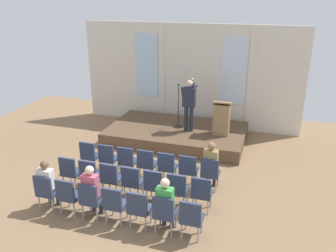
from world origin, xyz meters
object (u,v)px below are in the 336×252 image
Objects in this scene: chair_r1_c4 at (154,184)px; chair_r1_c5 at (178,188)px; lectern at (221,118)px; chair_r1_c1 at (90,174)px; chair_r0_c3 at (147,162)px; chair_r2_c1 at (68,194)px; chair_r0_c1 at (108,157)px; chair_r2_c3 at (114,203)px; chair_r0_c4 at (167,165)px; audience_r2_c0 at (48,182)px; chair_r1_c3 at (132,180)px; chair_r2_c2 at (91,198)px; chair_r1_c6 at (202,192)px; chair_r0_c6 at (210,172)px; audience_r2_c5 at (166,202)px; chair_r0_c2 at (127,160)px; chair_r2_c6 at (191,217)px; mic_stand at (178,118)px; chair_r1_c0 at (70,170)px; chair_r0_c5 at (188,168)px; chair_r0_c0 at (90,154)px; audience_r0_c6 at (211,163)px; chair_r2_c5 at (164,212)px; audience_r2_c2 at (92,189)px; chair_r2_c0 at (47,190)px; chair_r2_c4 at (139,207)px; chair_r1_c2 at (111,177)px; speaker at (189,102)px.

chair_r1_c4 and chair_r1_c5 have the same top height.
lectern is 4.77m from chair_r1_c1.
chair_r2_c1 is (-1.17, -2.04, 0.00)m from chair_r0_c3.
chair_r0_c1 and chair_r2_c3 have the same top height.
chair_r1_c5 is at bearing -60.16° from chair_r0_c4.
chair_r1_c1 is at bearing 57.99° from audience_r2_c0.
chair_r2_c2 is at bearing -119.84° from chair_r1_c3.
chair_r0_c3 is 1.00× the size of chair_r1_c4.
chair_r1_c3 is 1.75m from chair_r1_c6.
chair_r0_c6 is 0.72× the size of audience_r2_c5.
chair_r0_c2 is 2.28m from audience_r2_c0.
chair_r2_c6 is at bearing -90.00° from chair_r1_c6.
mic_stand reaches higher than chair_r1_c0.
chair_r0_c1 is at bearing 156.45° from chair_r1_c5.
chair_r0_c2 is 1.00× the size of chair_r1_c0.
chair_r0_c6 is (0.58, 0.00, 0.00)m from chair_r0_c5.
audience_r2_c0 reaches higher than chair_r1_c0.
chair_r2_c6 is at bearing -16.20° from chair_r1_c0.
chair_r0_c0 is 1.17m from chair_r0_c2.
chair_r2_c3 is (0.58, 0.00, 0.00)m from chair_r2_c2.
audience_r0_c6 is 2.21m from chair_r2_c5.
audience_r2_c2 is at bearing -38.73° from chair_r1_c0.
chair_r0_c3 and chair_r1_c5 have the same top height.
chair_r0_c3 and chair_r2_c0 have the same top height.
chair_r1_c0 is at bearing 156.45° from chair_r2_c4.
audience_r2_c0 is (-1.17, -0.93, 0.18)m from chair_r1_c2.
chair_r0_c0 is 3.51m from chair_r0_c6.
chair_r1_c1 is (-1.75, -1.02, 0.00)m from chair_r0_c4.
lectern is at bearing 54.96° from chair_r1_c1.
chair_r1_c6 is (2.92, 0.00, 0.00)m from chair_r1_c1.
chair_r2_c4 is (2.34, -0.08, -0.18)m from audience_r2_c0.
chair_r1_c1 is 0.72× the size of audience_r2_c5.
speaker is 1.88× the size of chair_r0_c0.
chair_r0_c2 is 1.00× the size of chair_r1_c1.
chair_r0_c2 is at bearing 73.99° from chair_r2_c1.
speaker is at bearing 74.98° from chair_r1_c2.
chair_r2_c5 is at bearing -105.43° from audience_r0_c6.
chair_r1_c2 is at bearing 180.00° from chair_r1_c6.
chair_r0_c5 is at bearing 41.07° from chair_r1_c3.
lectern is 1.23× the size of chair_r1_c0.
chair_r0_c2 is at bearing -178.03° from audience_r0_c6.
chair_r2_c1 is at bearing -73.99° from chair_r0_c0.
chair_r2_c0 is at bearing -124.01° from lectern.
chair_r1_c3 is at bearing -111.83° from lectern.
chair_r1_c3 is 1.00× the size of chair_r2_c5.
chair_r0_c6 is at bearing 0.00° from chair_r0_c5.
chair_r2_c3 is 1.00× the size of chair_r2_c6.
chair_r1_c4 and chair_r2_c5 have the same top height.
chair_r1_c4 is (0.13, -3.87, -0.94)m from speaker.
chair_r0_c0 and chair_r1_c0 have the same top height.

